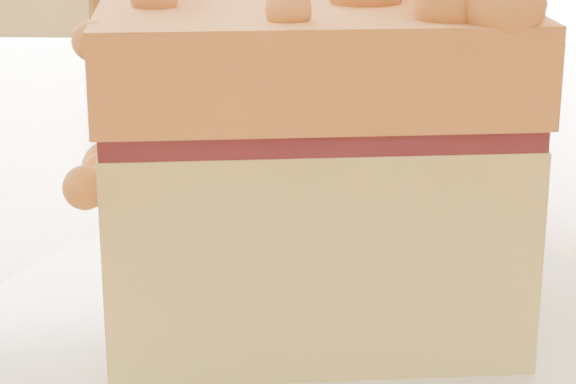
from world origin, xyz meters
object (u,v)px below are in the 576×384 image
at_px(plate, 309,343).
at_px(cake_slice, 307,150).
at_px(cafe_table_main, 329,353).
at_px(cafe_chair_main, 222,249).

xyz_separation_m(plate, cake_slice, (-0.00, 0.00, 0.07)).
relative_size(cafe_table_main, cake_slice, 10.13).
relative_size(cafe_table_main, cafe_chair_main, 1.68).
height_order(cafe_chair_main, plate, cafe_chair_main).
bearing_deg(cafe_chair_main, cake_slice, 70.92).
bearing_deg(plate, cafe_table_main, 71.91).
distance_m(plate, cake_slice, 0.07).
height_order(cafe_chair_main, cake_slice, cake_slice).
bearing_deg(cafe_chair_main, plate, 70.98).
xyz_separation_m(cafe_chair_main, cake_slice, (-0.13, -0.88, 0.37)).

